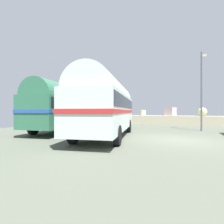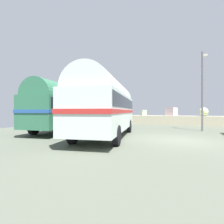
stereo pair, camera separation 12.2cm
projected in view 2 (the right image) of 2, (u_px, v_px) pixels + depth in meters
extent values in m
cube|color=#505649|center=(180.00, 140.00, 9.42)|extent=(32.00, 26.00, 0.02)
cube|color=#B8AE93|center=(188.00, 121.00, 20.04)|extent=(31.36, 1.80, 1.10)
cube|color=#B2AAA1|center=(93.00, 112.00, 25.82)|extent=(1.08, 1.05, 0.83)
cube|color=#B0A2A0|center=(118.00, 111.00, 23.60)|extent=(1.33, 1.21, 1.08)
cube|color=#AABF99|center=(144.00, 113.00, 22.35)|extent=(0.85, 0.92, 0.73)
cube|color=#B89EA3|center=(171.00, 112.00, 21.18)|extent=(1.45, 1.40, 1.02)
sphere|color=#AEBB82|center=(204.00, 112.00, 19.50)|extent=(0.98, 0.98, 0.98)
cylinder|color=black|center=(101.00, 126.00, 13.47)|extent=(0.50, 1.00, 0.96)
cylinder|color=black|center=(129.00, 126.00, 13.00)|extent=(0.50, 1.00, 0.96)
cylinder|color=black|center=(73.00, 134.00, 8.38)|extent=(0.50, 1.00, 0.96)
cylinder|color=black|center=(117.00, 135.00, 7.91)|extent=(0.50, 1.00, 0.96)
cube|color=silver|center=(107.00, 112.00, 10.69)|extent=(4.32, 8.73, 2.10)
cylinder|color=silver|center=(107.00, 96.00, 10.68)|extent=(4.04, 8.36, 2.20)
cube|color=red|center=(107.00, 111.00, 10.69)|extent=(4.38, 8.82, 0.20)
cube|color=black|center=(107.00, 103.00, 10.68)|extent=(4.27, 8.41, 0.64)
cube|color=silver|center=(119.00, 122.00, 14.86)|extent=(2.25, 0.69, 0.28)
cylinder|color=black|center=(71.00, 123.00, 16.70)|extent=(0.46, 1.00, 0.96)
cylinder|color=black|center=(92.00, 123.00, 16.15)|extent=(0.46, 1.00, 0.96)
cylinder|color=black|center=(34.00, 128.00, 11.66)|extent=(0.46, 1.00, 0.96)
cylinder|color=black|center=(63.00, 129.00, 11.11)|extent=(0.46, 1.00, 0.96)
cube|color=#306C4E|center=(67.00, 112.00, 13.90)|extent=(4.00, 8.71, 2.10)
cylinder|color=#306C4E|center=(67.00, 99.00, 13.90)|extent=(3.74, 8.34, 2.20)
cube|color=#254F99|center=(67.00, 111.00, 13.90)|extent=(4.06, 8.80, 0.20)
cube|color=black|center=(67.00, 105.00, 13.90)|extent=(3.97, 8.38, 0.64)
cube|color=silver|center=(88.00, 120.00, 18.04)|extent=(2.27, 0.60, 0.28)
cylinder|color=#5B5B60|center=(202.00, 91.00, 13.89)|extent=(0.14, 0.14, 6.52)
cube|color=beige|center=(204.00, 55.00, 14.54)|extent=(0.44, 0.24, 0.18)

